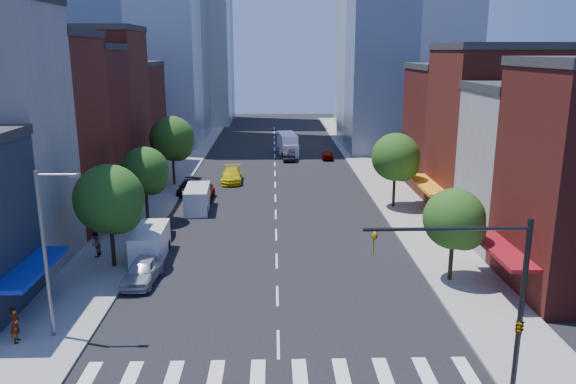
% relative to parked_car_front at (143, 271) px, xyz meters
% --- Properties ---
extents(ground, '(220.00, 220.00, 0.00)m').
position_rel_parked_car_front_xyz_m(ground, '(8.89, -8.40, -0.82)').
color(ground, black).
rests_on(ground, ground).
extents(sidewalk_left, '(5.00, 120.00, 0.15)m').
position_rel_parked_car_front_xyz_m(sidewalk_left, '(-3.61, 31.60, -0.74)').
color(sidewalk_left, gray).
rests_on(sidewalk_left, ground).
extents(sidewalk_right, '(5.00, 120.00, 0.15)m').
position_rel_parked_car_front_xyz_m(sidewalk_right, '(21.39, 31.60, -0.74)').
color(sidewalk_right, gray).
rests_on(sidewalk_right, ground).
extents(crosswalk, '(19.00, 3.00, 0.01)m').
position_rel_parked_car_front_xyz_m(crosswalk, '(8.89, -11.40, -0.81)').
color(crosswalk, silver).
rests_on(crosswalk, ground).
extents(bldg_left_2, '(12.00, 9.00, 16.00)m').
position_rel_parked_car_front_xyz_m(bldg_left_2, '(-12.11, 12.10, 7.18)').
color(bldg_left_2, maroon).
rests_on(bldg_left_2, ground).
extents(bldg_left_3, '(12.00, 8.00, 15.00)m').
position_rel_parked_car_front_xyz_m(bldg_left_3, '(-12.11, 20.60, 6.68)').
color(bldg_left_3, '#551A15').
rests_on(bldg_left_3, ground).
extents(bldg_left_4, '(12.00, 9.00, 17.00)m').
position_rel_parked_car_front_xyz_m(bldg_left_4, '(-12.11, 29.10, 7.68)').
color(bldg_left_4, maroon).
rests_on(bldg_left_4, ground).
extents(bldg_left_5, '(12.00, 10.00, 13.00)m').
position_rel_parked_car_front_xyz_m(bldg_left_5, '(-12.11, 38.60, 5.68)').
color(bldg_left_5, '#551A15').
rests_on(bldg_left_5, ground).
extents(bldg_right_1, '(12.00, 8.00, 12.00)m').
position_rel_parked_car_front_xyz_m(bldg_right_1, '(29.89, 6.60, 5.18)').
color(bldg_right_1, silver).
rests_on(bldg_right_1, ground).
extents(bldg_right_2, '(12.00, 10.00, 15.00)m').
position_rel_parked_car_front_xyz_m(bldg_right_2, '(29.89, 15.60, 6.68)').
color(bldg_right_2, maroon).
rests_on(bldg_right_2, ground).
extents(bldg_right_3, '(12.00, 10.00, 13.00)m').
position_rel_parked_car_front_xyz_m(bldg_right_3, '(29.89, 25.60, 5.68)').
color(bldg_right_3, '#551A15').
rests_on(bldg_right_3, ground).
extents(traffic_signal, '(7.24, 2.24, 8.00)m').
position_rel_parked_car_front_xyz_m(traffic_signal, '(18.84, -12.90, 3.34)').
color(traffic_signal, black).
rests_on(traffic_signal, sidewalk_right).
extents(streetlight, '(2.25, 0.25, 9.00)m').
position_rel_parked_car_front_xyz_m(streetlight, '(-2.91, -7.40, 4.46)').
color(streetlight, slate).
rests_on(streetlight, sidewalk_left).
extents(tree_left_near, '(4.80, 4.80, 7.30)m').
position_rel_parked_car_front_xyz_m(tree_left_near, '(-2.45, 2.52, 4.05)').
color(tree_left_near, black).
rests_on(tree_left_near, sidewalk_left).
extents(tree_left_mid, '(4.20, 4.20, 6.65)m').
position_rel_parked_car_front_xyz_m(tree_left_mid, '(-2.45, 13.52, 3.71)').
color(tree_left_mid, black).
rests_on(tree_left_mid, sidewalk_left).
extents(tree_left_far, '(5.00, 5.00, 7.75)m').
position_rel_parked_car_front_xyz_m(tree_left_far, '(-2.45, 27.52, 4.38)').
color(tree_left_far, black).
rests_on(tree_left_far, sidewalk_left).
extents(tree_right_near, '(4.00, 4.00, 6.20)m').
position_rel_parked_car_front_xyz_m(tree_right_near, '(20.55, -0.48, 3.37)').
color(tree_right_near, black).
rests_on(tree_right_near, sidewalk_right).
extents(tree_right_far, '(4.60, 4.60, 7.20)m').
position_rel_parked_car_front_xyz_m(tree_right_far, '(20.55, 17.52, 4.05)').
color(tree_right_far, black).
rests_on(tree_right_far, sidewalk_right).
extents(parked_car_front, '(2.25, 4.92, 1.64)m').
position_rel_parked_car_front_xyz_m(parked_car_front, '(0.00, 0.00, 0.00)').
color(parked_car_front, '#AEAFB3').
rests_on(parked_car_front, ground).
extents(parked_car_second, '(1.69, 4.36, 1.42)m').
position_rel_parked_car_front_xyz_m(parked_car_second, '(-0.61, 8.80, -0.11)').
color(parked_car_second, black).
rests_on(parked_car_second, ground).
extents(parked_car_third, '(2.24, 4.66, 1.28)m').
position_rel_parked_car_front_xyz_m(parked_car_third, '(1.39, 20.92, -0.18)').
color(parked_car_third, '#999999').
rests_on(parked_car_third, ground).
extents(parked_car_rear, '(2.17, 4.71, 1.34)m').
position_rel_parked_car_front_xyz_m(parked_car_rear, '(-0.47, 23.92, -0.15)').
color(parked_car_rear, black).
rests_on(parked_car_rear, ground).
extents(cargo_van_near, '(2.27, 5.37, 2.27)m').
position_rel_parked_car_front_xyz_m(cargo_van_near, '(-0.43, 4.40, 0.31)').
color(cargo_van_near, white).
rests_on(cargo_van_near, ground).
extents(cargo_van_far, '(2.44, 5.52, 2.31)m').
position_rel_parked_car_front_xyz_m(cargo_van_far, '(1.40, 17.10, 0.32)').
color(cargo_van_far, silver).
rests_on(cargo_van_far, ground).
extents(taxi, '(2.51, 5.76, 1.65)m').
position_rel_parked_car_front_xyz_m(taxi, '(3.82, 29.06, 0.01)').
color(taxi, '#DAC10B').
rests_on(taxi, ground).
extents(traffic_car_oncoming, '(1.85, 4.89, 1.59)m').
position_rel_parked_car_front_xyz_m(traffic_car_oncoming, '(10.94, 42.45, -0.02)').
color(traffic_car_oncoming, black).
rests_on(traffic_car_oncoming, ground).
extents(traffic_car_far, '(1.82, 3.85, 1.27)m').
position_rel_parked_car_front_xyz_m(traffic_car_far, '(16.38, 42.87, -0.18)').
color(traffic_car_far, '#999999').
rests_on(traffic_car_far, ground).
extents(box_truck, '(3.04, 7.81, 3.07)m').
position_rel_parked_car_front_xyz_m(box_truck, '(10.84, 46.77, 0.63)').
color(box_truck, white).
rests_on(box_truck, ground).
extents(pedestrian_near, '(0.61, 0.80, 1.98)m').
position_rel_parked_car_front_xyz_m(pedestrian_near, '(-4.76, -8.03, 0.32)').
color(pedestrian_near, '#999999').
rests_on(pedestrian_near, sidewalk_left).
extents(pedestrian_far, '(0.79, 0.97, 1.85)m').
position_rel_parked_car_front_xyz_m(pedestrian_far, '(-4.43, 4.52, 0.26)').
color(pedestrian_far, '#999999').
rests_on(pedestrian_far, sidewalk_left).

